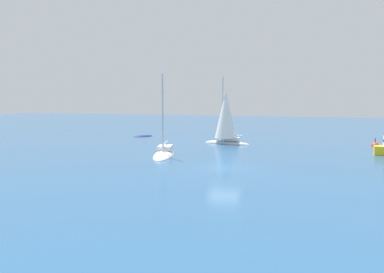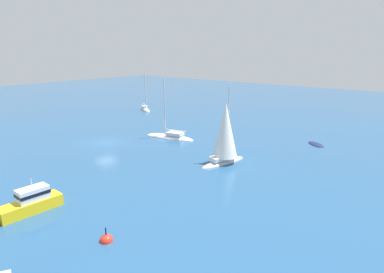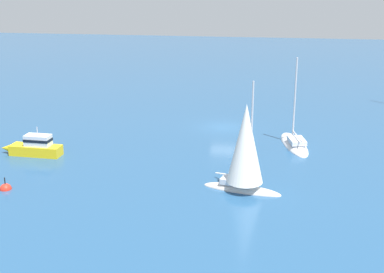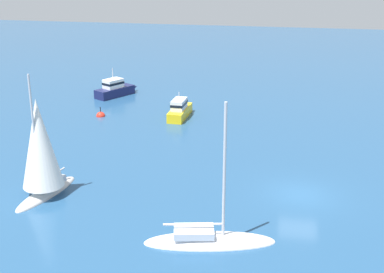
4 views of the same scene
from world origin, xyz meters
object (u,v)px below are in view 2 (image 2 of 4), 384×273
ketch (225,135)px  sailboat_1 (170,137)px  sailboat (145,109)px  channel_buoy (106,241)px  dinghy (316,145)px  launch (28,203)px

ketch → sailboat_1: (-11.25, 3.82, -2.91)m
ketch → sailboat: bearing=73.4°
ketch → channel_buoy: bearing=-159.3°
dinghy → ketch: ketch is taller
launch → sailboat_1: bearing=-161.9°
dinghy → sailboat_1: size_ratio=0.37×
dinghy → sailboat: sailboat is taller
dinghy → channel_buoy: 29.93m
sailboat → channel_buoy: sailboat is taller
ketch → launch: bearing=177.2°
channel_buoy → dinghy: bearing=84.9°
launch → sailboat_1: sailboat_1 is taller
launch → dinghy: launch is taller
launch → ketch: 19.03m
sailboat_1 → ketch: bearing=149.0°
channel_buoy → sailboat_1: bearing=123.5°
sailboat_1 → channel_buoy: bearing=111.2°
ketch → sailboat_1: ketch is taller
launch → channel_buoy: launch is taller
ketch → sailboat: 33.38m
ketch → sailboat_1: 12.23m
sailboat → sailboat_1: (17.84, -12.30, -0.07)m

